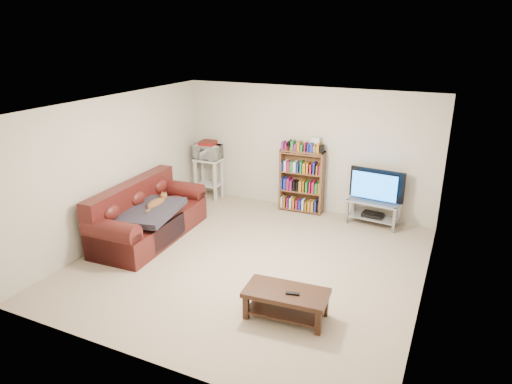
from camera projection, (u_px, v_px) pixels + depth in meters
The scene contains 19 objects.
floor at pixel (251, 262), 7.06m from camera, with size 5.00×5.00×0.00m, color #C0AB8F.
ceiling at pixel (250, 106), 6.25m from camera, with size 5.00×5.00×0.00m, color white.
wall_back at pixel (306, 150), 8.79m from camera, with size 5.00×5.00×0.00m, color beige.
wall_front at pixel (142, 264), 4.52m from camera, with size 5.00×5.00×0.00m, color beige.
wall_left at pixel (116, 168), 7.64m from camera, with size 5.00×5.00×0.00m, color beige.
wall_right at pixel (432, 216), 5.66m from camera, with size 5.00×5.00×0.00m, color beige.
sofa at pixel (146, 219), 7.80m from camera, with size 1.07×2.27×0.95m.
blanket at pixel (149, 211), 7.53m from camera, with size 0.86×1.12×0.10m, color #2A2732.
cat at pixel (156, 204), 7.68m from camera, with size 0.24×0.61×0.18m, color brown, non-canonical shape.
coffee_table at pixel (286, 299), 5.62m from camera, with size 1.07×0.59×0.37m.
remote at pixel (293, 293), 5.50m from camera, with size 0.17×0.05×0.02m, color black.
tv_stand at pixel (373, 208), 8.29m from camera, with size 0.96×0.50×0.46m.
television at pixel (375, 186), 8.15m from camera, with size 0.99×0.13×0.57m, color black.
dvd_player at pixel (373, 215), 8.33m from camera, with size 0.37×0.26×0.06m, color black.
bookshelf at pixel (302, 180), 8.81m from camera, with size 0.86×0.30×1.23m.
shelf_clutter at pixel (308, 145), 8.55m from camera, with size 0.63×0.22×0.28m.
microwave_stand at pixel (209, 173), 9.54m from camera, with size 0.55×0.41×0.86m.
microwave at pixel (208, 152), 9.38m from camera, with size 0.53×0.36×0.29m, color silver.
game_boxes at pixel (208, 144), 9.32m from camera, with size 0.31×0.27×0.05m, color maroon.
Camera 1 is at (2.71, -5.66, 3.40)m, focal length 32.00 mm.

